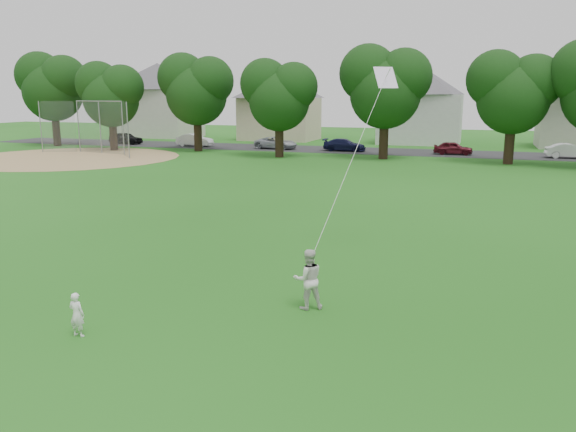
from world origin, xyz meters
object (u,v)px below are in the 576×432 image
(baseball_backstop, at_px, (96,128))
(older_boy, at_px, (308,279))
(kite, at_px, (352,159))
(toddler, at_px, (77,315))

(baseball_backstop, bearing_deg, older_boy, -45.83)
(older_boy, height_order, kite, kite)
(toddler, bearing_deg, baseball_backstop, -52.92)
(older_boy, bearing_deg, kite, -126.61)
(kite, bearing_deg, toddler, -127.04)
(baseball_backstop, bearing_deg, kite, -42.48)
(older_boy, distance_m, baseball_backstop, 40.94)
(older_boy, xyz_separation_m, baseball_backstop, (-28.50, 29.34, 1.55))
(kite, bearing_deg, older_boy, -97.22)
(toddler, xyz_separation_m, kite, (4.57, 6.05, 2.85))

